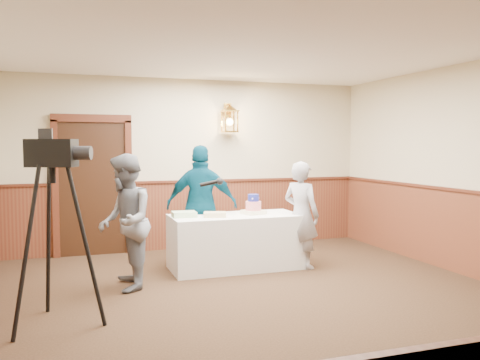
{
  "coord_description": "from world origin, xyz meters",
  "views": [
    {
      "loc": [
        -1.98,
        -4.74,
        1.73
      ],
      "look_at": [
        0.23,
        1.7,
        1.25
      ],
      "focal_mm": 38.0,
      "sensor_mm": 36.0,
      "label": 1
    }
  ],
  "objects_px": {
    "baker": "(301,215)",
    "tv_camera_rig": "(54,243)",
    "display_table": "(235,242)",
    "sheet_cake_yellow": "(215,214)",
    "sheet_cake_green": "(184,214)",
    "tiered_cake": "(253,206)",
    "interviewer": "(125,222)",
    "assistant_p": "(202,205)"
  },
  "relations": [
    {
      "from": "sheet_cake_yellow",
      "to": "sheet_cake_green",
      "type": "bearing_deg",
      "value": 164.73
    },
    {
      "from": "display_table",
      "to": "baker",
      "type": "bearing_deg",
      "value": -17.66
    },
    {
      "from": "tiered_cake",
      "to": "sheet_cake_yellow",
      "type": "relative_size",
      "value": 1.11
    },
    {
      "from": "tiered_cake",
      "to": "baker",
      "type": "distance_m",
      "value": 0.68
    },
    {
      "from": "sheet_cake_green",
      "to": "assistant_p",
      "type": "distance_m",
      "value": 0.47
    },
    {
      "from": "baker",
      "to": "tv_camera_rig",
      "type": "relative_size",
      "value": 0.84
    },
    {
      "from": "tiered_cake",
      "to": "interviewer",
      "type": "relative_size",
      "value": 0.2
    },
    {
      "from": "tv_camera_rig",
      "to": "interviewer",
      "type": "bearing_deg",
      "value": 72.17
    },
    {
      "from": "tiered_cake",
      "to": "tv_camera_rig",
      "type": "height_order",
      "value": "tv_camera_rig"
    },
    {
      "from": "sheet_cake_yellow",
      "to": "assistant_p",
      "type": "distance_m",
      "value": 0.45
    },
    {
      "from": "tiered_cake",
      "to": "interviewer",
      "type": "height_order",
      "value": "interviewer"
    },
    {
      "from": "display_table",
      "to": "tv_camera_rig",
      "type": "distance_m",
      "value": 2.86
    },
    {
      "from": "sheet_cake_yellow",
      "to": "baker",
      "type": "xyz_separation_m",
      "value": [
        1.19,
        -0.2,
        -0.03
      ]
    },
    {
      "from": "display_table",
      "to": "sheet_cake_yellow",
      "type": "xyz_separation_m",
      "value": [
        -0.32,
        -0.08,
        0.41
      ]
    },
    {
      "from": "sheet_cake_green",
      "to": "assistant_p",
      "type": "xyz_separation_m",
      "value": [
        0.33,
        0.33,
        0.07
      ]
    },
    {
      "from": "baker",
      "to": "interviewer",
      "type": "bearing_deg",
      "value": 65.25
    },
    {
      "from": "sheet_cake_green",
      "to": "interviewer",
      "type": "height_order",
      "value": "interviewer"
    },
    {
      "from": "tiered_cake",
      "to": "sheet_cake_yellow",
      "type": "height_order",
      "value": "tiered_cake"
    },
    {
      "from": "display_table",
      "to": "assistant_p",
      "type": "relative_size",
      "value": 1.05
    },
    {
      "from": "tiered_cake",
      "to": "interviewer",
      "type": "distance_m",
      "value": 1.92
    },
    {
      "from": "display_table",
      "to": "sheet_cake_green",
      "type": "height_order",
      "value": "sheet_cake_green"
    },
    {
      "from": "interviewer",
      "to": "baker",
      "type": "xyz_separation_m",
      "value": [
        2.44,
        0.28,
        -0.06
      ]
    },
    {
      "from": "baker",
      "to": "assistant_p",
      "type": "height_order",
      "value": "assistant_p"
    },
    {
      "from": "sheet_cake_yellow",
      "to": "tv_camera_rig",
      "type": "height_order",
      "value": "tv_camera_rig"
    },
    {
      "from": "display_table",
      "to": "sheet_cake_green",
      "type": "relative_size",
      "value": 5.71
    },
    {
      "from": "tiered_cake",
      "to": "baker",
      "type": "relative_size",
      "value": 0.22
    },
    {
      "from": "tiered_cake",
      "to": "sheet_cake_green",
      "type": "relative_size",
      "value": 1.05
    },
    {
      "from": "sheet_cake_yellow",
      "to": "sheet_cake_green",
      "type": "xyz_separation_m",
      "value": [
        -0.4,
        0.11,
        0.01
      ]
    },
    {
      "from": "tiered_cake",
      "to": "interviewer",
      "type": "bearing_deg",
      "value": -162.88
    },
    {
      "from": "sheet_cake_yellow",
      "to": "baker",
      "type": "bearing_deg",
      "value": -9.5
    },
    {
      "from": "sheet_cake_yellow",
      "to": "interviewer",
      "type": "distance_m",
      "value": 1.34
    },
    {
      "from": "sheet_cake_green",
      "to": "tiered_cake",
      "type": "bearing_deg",
      "value": -1.58
    },
    {
      "from": "tiered_cake",
      "to": "baker",
      "type": "xyz_separation_m",
      "value": [
        0.61,
        -0.28,
        -0.11
      ]
    },
    {
      "from": "interviewer",
      "to": "tv_camera_rig",
      "type": "xyz_separation_m",
      "value": [
        -0.77,
        -1.03,
        -0.01
      ]
    },
    {
      "from": "sheet_cake_green",
      "to": "baker",
      "type": "relative_size",
      "value": 0.21
    },
    {
      "from": "sheet_cake_yellow",
      "to": "baker",
      "type": "height_order",
      "value": "baker"
    },
    {
      "from": "sheet_cake_yellow",
      "to": "tv_camera_rig",
      "type": "distance_m",
      "value": 2.52
    },
    {
      "from": "interviewer",
      "to": "assistant_p",
      "type": "xyz_separation_m",
      "value": [
        1.18,
        0.92,
        0.05
      ]
    },
    {
      "from": "display_table",
      "to": "assistant_p",
      "type": "xyz_separation_m",
      "value": [
        -0.39,
        0.36,
        0.49
      ]
    },
    {
      "from": "interviewer",
      "to": "baker",
      "type": "height_order",
      "value": "interviewer"
    },
    {
      "from": "sheet_cake_green",
      "to": "interviewer",
      "type": "relative_size",
      "value": 0.19
    },
    {
      "from": "sheet_cake_yellow",
      "to": "sheet_cake_green",
      "type": "distance_m",
      "value": 0.42
    }
  ]
}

